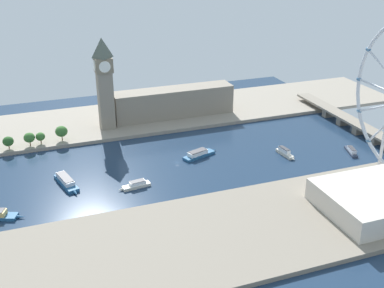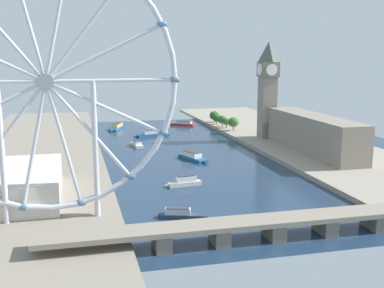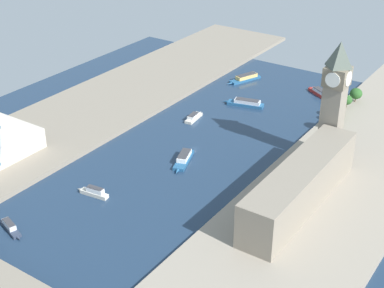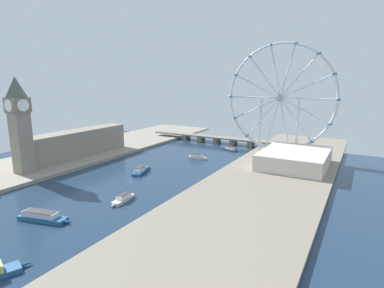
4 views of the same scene
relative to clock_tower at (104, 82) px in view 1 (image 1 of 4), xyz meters
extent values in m
plane|color=#1E334C|center=(82.57, 37.33, -44.56)|extent=(374.29, 374.29, 0.00)
cube|color=gray|center=(-19.58, 37.33, -43.06)|extent=(90.00, 520.00, 3.00)
cube|color=gray|center=(184.71, 37.33, -43.06)|extent=(90.00, 520.00, 3.00)
cube|color=gray|center=(0.00, 0.00, -16.17)|extent=(12.60, 12.60, 50.78)
cube|color=#776B57|center=(0.00, 0.00, 15.41)|extent=(14.62, 14.62, 12.38)
pyramid|color=#4C564C|center=(0.00, 0.00, 29.89)|extent=(13.23, 13.23, 16.58)
cylinder|color=white|center=(0.00, 7.56, 15.41)|extent=(9.58, 0.50, 9.58)
cylinder|color=white|center=(0.00, -7.56, 15.41)|extent=(9.58, 0.50, 9.58)
cylinder|color=white|center=(7.56, 0.00, 15.41)|extent=(0.50, 9.58, 9.58)
cylinder|color=white|center=(-7.56, 0.00, 15.41)|extent=(0.50, 9.58, 9.58)
cube|color=gray|center=(-9.02, 64.57, -28.37)|extent=(22.00, 113.14, 26.37)
cylinder|color=#513823|center=(18.49, -83.16, -40.04)|extent=(0.80, 0.80, 3.03)
ellipsoid|color=#285623|center=(18.49, -83.16, -35.08)|extent=(8.60, 8.60, 7.74)
cylinder|color=#513823|center=(17.96, -66.92, -39.77)|extent=(0.80, 0.80, 3.58)
ellipsoid|color=#386B2D|center=(17.96, -66.92, -34.42)|extent=(8.90, 8.90, 8.01)
cylinder|color=#513823|center=(16.47, -58.32, -39.97)|extent=(0.80, 0.80, 3.17)
ellipsoid|color=#386B2D|center=(16.47, -58.32, -35.36)|extent=(7.57, 7.57, 6.82)
cylinder|color=#513823|center=(15.47, -41.24, -39.57)|extent=(0.80, 0.80, 3.97)
ellipsoid|color=#386B2D|center=(15.47, -41.24, -33.57)|extent=(10.04, 10.04, 9.04)
cylinder|color=silver|center=(142.04, 170.22, 17.37)|extent=(53.83, 1.56, 1.56)
cylinder|color=silver|center=(144.70, 170.22, 5.69)|extent=(49.18, 1.56, 24.76)
ellipsoid|color=teal|center=(120.45, 170.22, 40.73)|extent=(4.80, 3.20, 3.20)
ellipsoid|color=teal|center=(115.12, 170.22, 17.37)|extent=(4.80, 3.20, 3.20)
ellipsoid|color=teal|center=(120.45, 170.22, -5.98)|extent=(4.80, 3.20, 3.20)
ellipsoid|color=teal|center=(135.39, 170.22, -24.71)|extent=(4.80, 3.20, 3.20)
cube|color=beige|center=(194.03, 133.58, -34.49)|extent=(55.65, 71.81, 14.13)
cube|color=gray|center=(82.57, 206.45, -37.04)|extent=(186.29, 13.50, 2.00)
cube|color=#70685B|center=(36.85, 206.45, -41.30)|extent=(6.00, 12.15, 6.52)
cube|color=#70685B|center=(59.71, 206.45, -41.30)|extent=(6.00, 12.15, 6.52)
cube|color=#70685B|center=(82.57, 206.45, -41.30)|extent=(6.00, 12.15, 6.52)
cube|color=#70685B|center=(105.43, 206.45, -41.30)|extent=(6.00, 12.15, 6.52)
cone|color=#235684|center=(123.81, -78.13, -43.50)|extent=(3.98, 5.96, 2.11)
cube|color=beige|center=(99.50, 121.80, -43.34)|extent=(19.09, 6.48, 2.44)
cone|color=beige|center=(110.30, 123.10, -43.34)|extent=(3.64, 2.82, 2.44)
cube|color=white|center=(98.58, 121.68, -40.55)|extent=(11.76, 4.93, 3.13)
cube|color=#38383D|center=(98.58, 121.68, -38.75)|extent=(10.60, 4.62, 0.47)
cube|color=#235684|center=(78.49, 56.96, -43.46)|extent=(15.95, 28.31, 2.20)
cone|color=#235684|center=(73.29, 72.00, -43.46)|extent=(3.69, 5.38, 2.20)
cube|color=white|center=(78.93, 55.67, -40.88)|extent=(11.18, 17.35, 2.96)
cube|color=#38383D|center=(78.93, 55.67, -39.15)|extent=(10.37, 15.72, 0.50)
cube|color=#235684|center=(89.56, -46.60, -43.30)|extent=(30.35, 14.73, 2.51)
cone|color=#235684|center=(106.09, -42.36, -43.30)|extent=(5.74, 3.74, 2.51)
cube|color=silver|center=(88.14, -46.96, -40.64)|extent=(21.84, 11.43, 2.82)
cube|color=#38383D|center=(88.14, -46.96, -39.05)|extent=(19.74, 10.62, 0.35)
cube|color=beige|center=(109.93, -1.52, -43.49)|extent=(8.31, 20.37, 2.13)
cone|color=beige|center=(111.42, -12.92, -43.49)|extent=(2.57, 3.81, 2.13)
cube|color=white|center=(109.80, -0.54, -41.26)|extent=(6.27, 11.69, 2.35)
cube|color=#38383D|center=(109.80, -0.54, -39.93)|extent=(5.89, 10.55, 0.31)
cube|color=#2D384C|center=(113.90, 173.86, -43.64)|extent=(20.25, 10.33, 1.84)
cone|color=#2D384C|center=(102.94, 177.33, -43.64)|extent=(3.95, 2.82, 1.84)
cube|color=silver|center=(114.84, 173.57, -41.36)|extent=(12.12, 7.14, 2.72)
cube|color=#38383D|center=(114.84, 173.57, -39.85)|extent=(10.97, 6.61, 0.31)
camera|label=1|loc=(396.40, -64.86, 117.33)|focal=44.72mm
camera|label=2|loc=(159.34, 378.31, 28.74)|focal=45.49mm
camera|label=3|loc=(-114.29, 329.95, 146.03)|focal=53.47mm
camera|label=4|loc=(245.73, -147.54, 34.83)|focal=28.72mm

